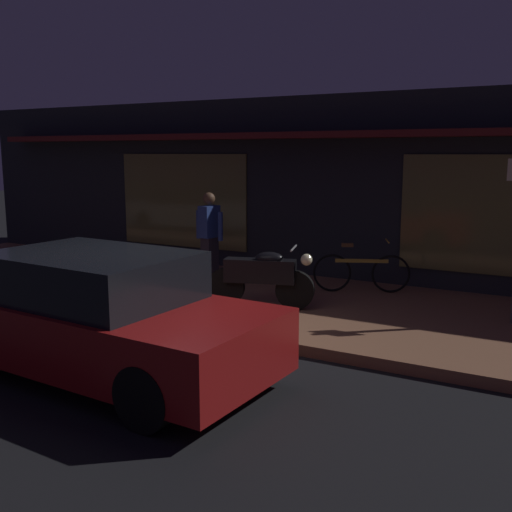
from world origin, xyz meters
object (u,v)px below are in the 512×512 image
Objects in this scene: bicycle_parked at (361,272)px; person_photographer at (209,236)px; motorcycle at (262,276)px; parked_car_far at (100,315)px.

bicycle_parked is 0.92× the size of person_photographer.
bicycle_parked is at bearing 59.85° from motorcycle.
person_photographer is (-1.69, 1.09, 0.38)m from motorcycle.
person_photographer is (-2.69, -0.63, 0.52)m from bicycle_parked.
motorcycle is 2.00m from bicycle_parked.
motorcycle is 3.09m from parked_car_far.
motorcycle is at bearing -32.94° from person_photographer.
bicycle_parked is at bearing 13.26° from person_photographer.
person_photographer reaches higher than bicycle_parked.
motorcycle is 0.40× the size of parked_car_far.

